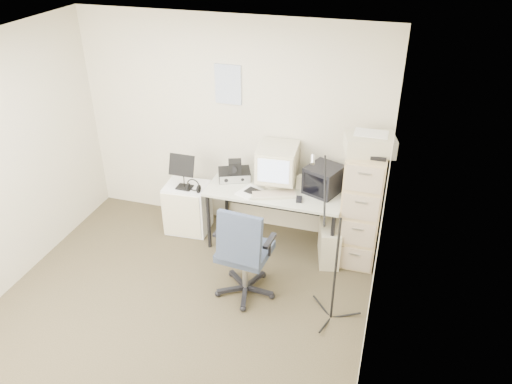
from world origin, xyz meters
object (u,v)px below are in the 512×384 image
(filing_cabinet, at_px, (362,206))
(office_chair, at_px, (245,250))
(desk, at_px, (275,216))
(side_cart, at_px, (188,208))

(filing_cabinet, bearing_deg, office_chair, -136.93)
(filing_cabinet, xyz_separation_m, office_chair, (-1.02, -0.95, -0.12))
(desk, height_order, office_chair, office_chair)
(side_cart, bearing_deg, filing_cabinet, -2.04)
(desk, relative_size, office_chair, 1.40)
(desk, bearing_deg, office_chair, -94.16)
(filing_cabinet, relative_size, desk, 0.87)
(filing_cabinet, relative_size, side_cart, 2.13)
(filing_cabinet, height_order, side_cart, filing_cabinet)
(desk, bearing_deg, filing_cabinet, 1.81)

